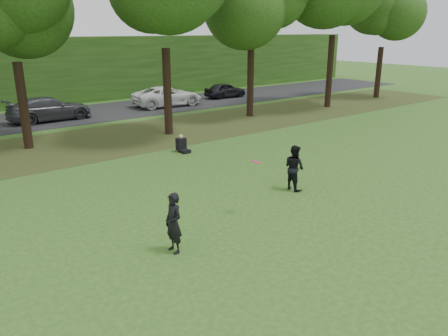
{
  "coord_description": "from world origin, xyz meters",
  "views": [
    {
      "loc": [
        -8.11,
        -8.32,
        5.56
      ],
      "look_at": [
        0.08,
        2.24,
        1.3
      ],
      "focal_mm": 35.0,
      "sensor_mm": 36.0,
      "label": 1
    }
  ],
  "objects_px": {
    "player_left": "(174,223)",
    "player_right": "(294,168)",
    "frisbee": "(256,162)",
    "seated_person": "(182,145)"
  },
  "relations": [
    {
      "from": "player_left",
      "to": "player_right",
      "type": "distance_m",
      "value": 6.04
    },
    {
      "from": "frisbee",
      "to": "player_left",
      "type": "bearing_deg",
      "value": -170.58
    },
    {
      "from": "player_right",
      "to": "seated_person",
      "type": "distance_m",
      "value": 6.82
    },
    {
      "from": "player_right",
      "to": "frisbee",
      "type": "bearing_deg",
      "value": 109.36
    },
    {
      "from": "player_right",
      "to": "frisbee",
      "type": "height_order",
      "value": "frisbee"
    },
    {
      "from": "seated_person",
      "to": "player_left",
      "type": "bearing_deg",
      "value": -122.52
    },
    {
      "from": "frisbee",
      "to": "seated_person",
      "type": "distance_m",
      "value": 8.03
    },
    {
      "from": "player_left",
      "to": "frisbee",
      "type": "height_order",
      "value": "frisbee"
    },
    {
      "from": "player_right",
      "to": "seated_person",
      "type": "xyz_separation_m",
      "value": [
        -0.45,
        6.79,
        -0.51
      ]
    },
    {
      "from": "player_left",
      "to": "frisbee",
      "type": "bearing_deg",
      "value": 98.1
    }
  ]
}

